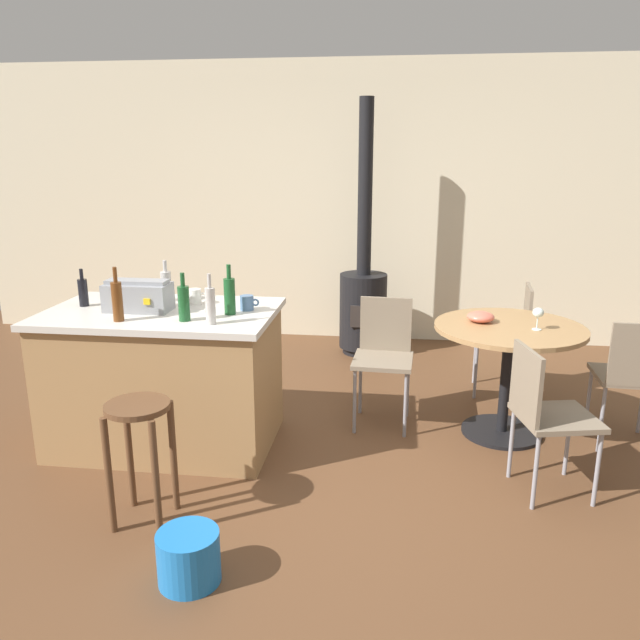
% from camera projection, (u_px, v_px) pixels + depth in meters
% --- Properties ---
extents(ground_plane, '(8.80, 8.80, 0.00)m').
position_uv_depth(ground_plane, '(330.00, 483.00, 3.59)').
color(ground_plane, brown).
extents(back_wall, '(8.00, 0.10, 2.70)m').
position_uv_depth(back_wall, '(365.00, 204.00, 6.11)').
color(back_wall, beige).
rests_on(back_wall, ground_plane).
extents(kitchen_island, '(1.43, 0.90, 0.90)m').
position_uv_depth(kitchen_island, '(165.00, 377.00, 4.00)').
color(kitchen_island, '#A37A4C').
rests_on(kitchen_island, ground_plane).
extents(wooden_stool, '(0.32, 0.32, 0.65)m').
position_uv_depth(wooden_stool, '(140.00, 437.00, 3.12)').
color(wooden_stool, brown).
rests_on(wooden_stool, ground_plane).
extents(dining_table, '(0.97, 0.97, 0.76)m').
position_uv_depth(dining_table, '(508.00, 352.00, 4.08)').
color(dining_table, black).
rests_on(dining_table, ground_plane).
extents(folding_chair_near, '(0.42, 0.42, 0.86)m').
position_uv_depth(folding_chair_near, '(631.00, 373.00, 3.91)').
color(folding_chair_near, '#7F705B').
rests_on(folding_chair_near, ground_plane).
extents(folding_chair_far, '(0.43, 0.43, 0.87)m').
position_uv_depth(folding_chair_far, '(510.00, 330.00, 4.81)').
color(folding_chair_far, '#7F705B').
rests_on(folding_chair_far, ground_plane).
extents(folding_chair_left, '(0.42, 0.42, 0.87)m').
position_uv_depth(folding_chair_left, '(384.00, 351.00, 4.30)').
color(folding_chair_left, '#7F705B').
rests_on(folding_chair_left, ground_plane).
extents(folding_chair_right, '(0.47, 0.47, 0.85)m').
position_uv_depth(folding_chair_right, '(545.00, 410.00, 3.38)').
color(folding_chair_right, '#7F705B').
rests_on(folding_chair_right, ground_plane).
extents(wood_stove, '(0.44, 0.45, 2.31)m').
position_uv_depth(wood_stove, '(363.00, 295.00, 5.79)').
color(wood_stove, black).
rests_on(wood_stove, ground_plane).
extents(toolbox, '(0.40, 0.21, 0.20)m').
position_uv_depth(toolbox, '(138.00, 296.00, 3.85)').
color(toolbox, gray).
rests_on(toolbox, kitchen_island).
extents(bottle_0, '(0.07, 0.07, 0.29)m').
position_uv_depth(bottle_0, '(184.00, 302.00, 3.61)').
color(bottle_0, '#194C23').
rests_on(bottle_0, kitchen_island).
extents(bottle_1, '(0.07, 0.07, 0.27)m').
position_uv_depth(bottle_1, '(166.00, 285.00, 4.10)').
color(bottle_1, '#B7B2AD').
rests_on(bottle_1, kitchen_island).
extents(bottle_2, '(0.06, 0.06, 0.24)m').
position_uv_depth(bottle_2, '(83.00, 292.00, 3.96)').
color(bottle_2, black).
rests_on(bottle_2, kitchen_island).
extents(bottle_3, '(0.07, 0.07, 0.31)m').
position_uv_depth(bottle_3, '(230.00, 295.00, 3.76)').
color(bottle_3, '#194C23').
rests_on(bottle_3, kitchen_island).
extents(bottle_4, '(0.06, 0.06, 0.32)m').
position_uv_depth(bottle_4, '(117.00, 300.00, 3.60)').
color(bottle_4, '#603314').
rests_on(bottle_4, kitchen_island).
extents(bottle_5, '(0.06, 0.06, 0.29)m').
position_uv_depth(bottle_5, '(210.00, 305.00, 3.54)').
color(bottle_5, '#B7B2AD').
rests_on(bottle_5, kitchen_island).
extents(cup_0, '(0.12, 0.09, 0.09)m').
position_uv_depth(cup_0, '(247.00, 303.00, 3.87)').
color(cup_0, '#4C7099').
rests_on(cup_0, kitchen_island).
extents(cup_1, '(0.12, 0.08, 0.10)m').
position_uv_depth(cup_1, '(195.00, 297.00, 4.02)').
color(cup_1, white).
rests_on(cup_1, kitchen_island).
extents(wine_glass, '(0.07, 0.07, 0.14)m').
position_uv_depth(wine_glass, '(538.00, 313.00, 3.92)').
color(wine_glass, silver).
rests_on(wine_glass, dining_table).
extents(serving_bowl, '(0.18, 0.18, 0.07)m').
position_uv_depth(serving_bowl, '(481.00, 317.00, 4.12)').
color(serving_bowl, '#DB6651').
rests_on(serving_bowl, dining_table).
extents(plastic_bucket, '(0.28, 0.28, 0.24)m').
position_uv_depth(plastic_bucket, '(189.00, 557.00, 2.75)').
color(plastic_bucket, blue).
rests_on(plastic_bucket, ground_plane).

